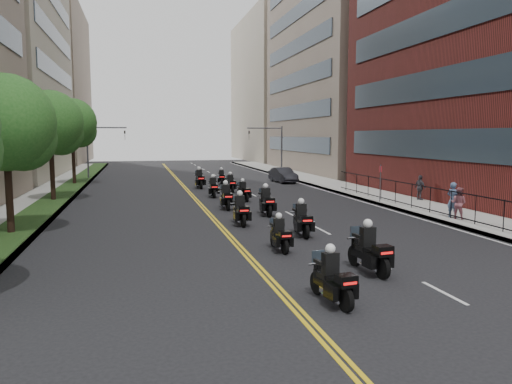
% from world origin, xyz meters
% --- Properties ---
extents(ground, '(160.00, 160.00, 0.00)m').
position_xyz_m(ground, '(0.00, 0.00, 0.00)').
color(ground, black).
rests_on(ground, ground).
extents(sidewalk_right, '(4.00, 90.00, 0.15)m').
position_xyz_m(sidewalk_right, '(12.00, 25.00, 0.07)').
color(sidewalk_right, gray).
rests_on(sidewalk_right, ground).
extents(sidewalk_left, '(4.00, 90.00, 0.15)m').
position_xyz_m(sidewalk_left, '(-12.00, 25.00, 0.07)').
color(sidewalk_left, gray).
rests_on(sidewalk_left, ground).
extents(grass_strip, '(2.00, 90.00, 0.04)m').
position_xyz_m(grass_strip, '(-11.20, 25.00, 0.17)').
color(grass_strip, '#133413').
rests_on(grass_strip, sidewalk_left).
extents(building_right_tan, '(15.11, 28.00, 30.00)m').
position_xyz_m(building_right_tan, '(21.48, 48.00, 15.00)').
color(building_right_tan, gray).
rests_on(building_right_tan, ground).
extents(building_right_far, '(15.00, 28.00, 26.00)m').
position_xyz_m(building_right_far, '(21.50, 78.00, 13.00)').
color(building_right_far, '#ADA68B').
rests_on(building_right_far, ground).
extents(building_left_far, '(16.00, 28.00, 26.00)m').
position_xyz_m(building_left_far, '(-22.00, 78.00, 13.00)').
color(building_left_far, gray).
rests_on(building_left_far, ground).
extents(iron_fence, '(0.05, 28.00, 1.50)m').
position_xyz_m(iron_fence, '(11.00, 12.00, 0.90)').
color(iron_fence, black).
rests_on(iron_fence, sidewalk_right).
extents(street_trees, '(4.40, 38.40, 7.98)m').
position_xyz_m(street_trees, '(-11.05, 18.61, 5.13)').
color(street_trees, black).
rests_on(street_trees, ground).
extents(traffic_signal_right, '(4.09, 0.20, 5.60)m').
position_xyz_m(traffic_signal_right, '(9.54, 42.00, 3.70)').
color(traffic_signal_right, '#3F3F44').
rests_on(traffic_signal_right, ground).
extents(traffic_signal_left, '(4.09, 0.20, 5.60)m').
position_xyz_m(traffic_signal_left, '(-9.54, 42.00, 3.70)').
color(traffic_signal_left, '#3F3F44').
rests_on(traffic_signal_left, ground).
extents(motorcycle_0, '(0.68, 2.23, 1.65)m').
position_xyz_m(motorcycle_0, '(-0.35, -0.10, 0.65)').
color(motorcycle_0, black).
rests_on(motorcycle_0, ground).
extents(motorcycle_1, '(0.69, 2.46, 1.82)m').
position_xyz_m(motorcycle_1, '(2.03, 2.50, 0.72)').
color(motorcycle_1, black).
rests_on(motorcycle_1, ground).
extents(motorcycle_2, '(0.48, 2.07, 1.53)m').
position_xyz_m(motorcycle_2, '(-0.01, 6.30, 0.60)').
color(motorcycle_2, black).
rests_on(motorcycle_2, ground).
extents(motorcycle_3, '(0.59, 2.35, 1.73)m').
position_xyz_m(motorcycle_3, '(1.82, 8.96, 0.68)').
color(motorcycle_3, black).
rests_on(motorcycle_3, ground).
extents(motorcycle_4, '(0.55, 2.40, 1.78)m').
position_xyz_m(motorcycle_4, '(-0.37, 12.36, 0.70)').
color(motorcycle_4, black).
rests_on(motorcycle_4, ground).
extents(motorcycle_5, '(0.58, 2.50, 1.85)m').
position_xyz_m(motorcycle_5, '(1.71, 15.10, 0.73)').
color(motorcycle_5, black).
rests_on(motorcycle_5, ground).
extents(motorcycle_6, '(0.56, 2.45, 1.81)m').
position_xyz_m(motorcycle_6, '(-0.13, 17.99, 0.71)').
color(motorcycle_6, black).
rests_on(motorcycle_6, ground).
extents(motorcycle_7, '(0.64, 2.14, 1.58)m').
position_xyz_m(motorcycle_7, '(1.72, 21.56, 0.63)').
color(motorcycle_7, black).
rests_on(motorcycle_7, ground).
extents(motorcycle_8, '(0.54, 2.31, 1.70)m').
position_xyz_m(motorcycle_8, '(-0.01, 24.26, 0.67)').
color(motorcycle_8, black).
rests_on(motorcycle_8, ground).
extents(motorcycle_9, '(0.52, 2.24, 1.66)m').
position_xyz_m(motorcycle_9, '(1.85, 27.13, 0.65)').
color(motorcycle_9, black).
rests_on(motorcycle_9, ground).
extents(motorcycle_10, '(0.60, 2.55, 1.88)m').
position_xyz_m(motorcycle_10, '(-0.25, 30.75, 0.74)').
color(motorcycle_10, black).
rests_on(motorcycle_10, ground).
extents(motorcycle_11, '(0.62, 2.19, 1.62)m').
position_xyz_m(motorcycle_11, '(2.13, 33.37, 0.64)').
color(motorcycle_11, black).
rests_on(motorcycle_11, ground).
extents(parked_sedan, '(1.93, 4.54, 1.46)m').
position_xyz_m(parked_sedan, '(8.38, 34.20, 0.73)').
color(parked_sedan, black).
rests_on(parked_sedan, ground).
extents(pedestrian_a, '(0.70, 0.83, 1.93)m').
position_xyz_m(pedestrian_a, '(11.20, 11.14, 1.12)').
color(pedestrian_a, slate).
rests_on(pedestrian_a, sidewalk_right).
extents(pedestrian_b, '(0.98, 1.04, 1.70)m').
position_xyz_m(pedestrian_b, '(11.20, 10.65, 1.00)').
color(pedestrian_b, '#8E4D57').
rests_on(pedestrian_b, sidewalk_right).
extents(pedestrian_c, '(0.58, 1.06, 1.72)m').
position_xyz_m(pedestrian_c, '(13.50, 18.15, 1.01)').
color(pedestrian_c, '#3D3B42').
rests_on(pedestrian_c, sidewalk_right).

